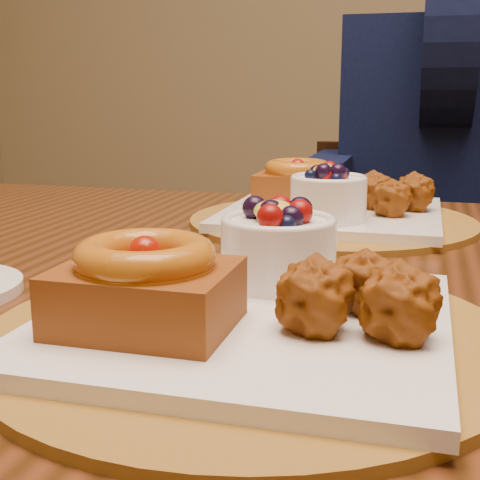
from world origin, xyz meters
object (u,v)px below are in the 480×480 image
place_setting_near (245,300)px  chair_far (399,314)px  place_setting_far (329,205)px  dining_table (301,335)px  diner (445,112)px

place_setting_near → chair_far: 1.04m
chair_far → place_setting_far: bearing=-103.0°
place_setting_near → dining_table: bearing=89.1°
place_setting_near → diner: 1.04m
diner → place_setting_near: bearing=-114.1°
diner → place_setting_far: bearing=-119.9°
chair_far → diner: 0.44m
dining_table → chair_far: size_ratio=1.96×
chair_far → place_setting_near: bearing=-99.3°
dining_table → place_setting_far: (-0.00, 0.21, 0.10)m
dining_table → diner: diner is taller
place_setting_near → chair_far: (0.08, 0.99, -0.33)m
place_setting_far → diner: diner is taller
chair_far → diner: diner is taller
place_setting_near → place_setting_far: 0.43m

